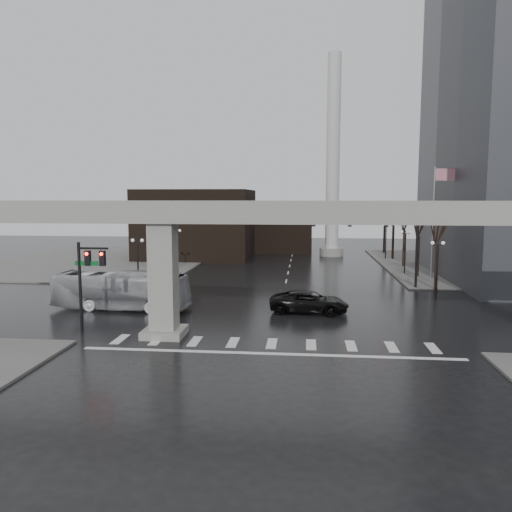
% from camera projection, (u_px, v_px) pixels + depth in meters
% --- Properties ---
extents(ground, '(160.00, 160.00, 0.00)m').
position_uv_depth(ground, '(273.00, 339.00, 31.53)').
color(ground, black).
rests_on(ground, ground).
extents(sidewalk_ne, '(28.00, 36.00, 0.15)m').
position_uv_depth(sidewalk_ne, '(491.00, 266.00, 64.56)').
color(sidewalk_ne, slate).
rests_on(sidewalk_ne, ground).
extents(sidewalk_nw, '(28.00, 36.00, 0.15)m').
position_uv_depth(sidewalk_nw, '(104.00, 261.00, 69.64)').
color(sidewalk_nw, slate).
rests_on(sidewalk_nw, ground).
extents(elevated_guideway, '(48.00, 2.60, 8.70)m').
position_uv_depth(elevated_guideway, '(294.00, 231.00, 30.60)').
color(elevated_guideway, gray).
rests_on(elevated_guideway, ground).
extents(building_far_left, '(16.00, 14.00, 10.00)m').
position_uv_depth(building_far_left, '(197.00, 224.00, 73.82)').
color(building_far_left, black).
rests_on(building_far_left, ground).
extents(building_far_mid, '(10.00, 10.00, 8.00)m').
position_uv_depth(building_far_mid, '(281.00, 227.00, 82.65)').
color(building_far_mid, black).
rests_on(building_far_mid, ground).
extents(smokestack, '(3.60, 3.60, 30.00)m').
position_uv_depth(smokestack, '(333.00, 168.00, 74.85)').
color(smokestack, beige).
rests_on(smokestack, ground).
extents(signal_mast_arm, '(12.12, 0.43, 8.00)m').
position_uv_depth(signal_mast_arm, '(378.00, 229.00, 48.55)').
color(signal_mast_arm, black).
rests_on(signal_mast_arm, ground).
extents(signal_left_pole, '(2.30, 0.30, 6.00)m').
position_uv_depth(signal_left_pole, '(88.00, 271.00, 32.75)').
color(signal_left_pole, black).
rests_on(signal_left_pole, ground).
extents(flagpole_assembly, '(2.06, 0.12, 12.00)m').
position_uv_depth(flagpole_assembly, '(436.00, 211.00, 50.90)').
color(flagpole_assembly, silver).
rests_on(flagpole_assembly, ground).
extents(lamp_right_0, '(1.22, 0.32, 5.11)m').
position_uv_depth(lamp_right_0, '(437.00, 260.00, 43.64)').
color(lamp_right_0, black).
rests_on(lamp_right_0, ground).
extents(lamp_right_1, '(1.22, 0.32, 5.11)m').
position_uv_depth(lamp_right_1, '(405.00, 245.00, 57.48)').
color(lamp_right_1, black).
rests_on(lamp_right_1, ground).
extents(lamp_right_2, '(1.22, 0.32, 5.11)m').
position_uv_depth(lamp_right_2, '(386.00, 236.00, 71.31)').
color(lamp_right_2, black).
rests_on(lamp_right_2, ground).
extents(lamp_left_0, '(1.22, 0.32, 5.11)m').
position_uv_depth(lamp_left_0, '(138.00, 256.00, 46.28)').
color(lamp_left_0, black).
rests_on(lamp_left_0, ground).
extents(lamp_left_1, '(1.22, 0.32, 5.11)m').
position_uv_depth(lamp_left_1, '(176.00, 243.00, 60.12)').
color(lamp_left_1, black).
rests_on(lamp_left_1, ground).
extents(lamp_left_2, '(1.22, 0.32, 5.11)m').
position_uv_depth(lamp_left_2, '(201.00, 234.00, 73.95)').
color(lamp_left_2, black).
rests_on(lamp_left_2, ground).
extents(tree_right_0, '(1.09, 1.58, 7.50)m').
position_uv_depth(tree_right_0, '(437.00, 262.00, 47.59)').
color(tree_right_0, black).
rests_on(tree_right_0, ground).
extents(tree_right_1, '(1.09, 1.61, 7.67)m').
position_uv_depth(tree_right_1, '(418.00, 252.00, 55.49)').
color(tree_right_1, black).
rests_on(tree_right_1, ground).
extents(tree_right_2, '(1.10, 1.63, 7.85)m').
position_uv_depth(tree_right_2, '(404.00, 245.00, 63.39)').
color(tree_right_2, black).
rests_on(tree_right_2, ground).
extents(tree_right_3, '(1.11, 1.66, 8.02)m').
position_uv_depth(tree_right_3, '(393.00, 239.00, 71.29)').
color(tree_right_3, black).
rests_on(tree_right_3, ground).
extents(tree_right_4, '(1.12, 1.69, 8.19)m').
position_uv_depth(tree_right_4, '(385.00, 234.00, 79.19)').
color(tree_right_4, black).
rests_on(tree_right_4, ground).
extents(pickup_truck, '(6.31, 3.39, 1.68)m').
position_uv_depth(pickup_truck, '(309.00, 302.00, 38.69)').
color(pickup_truck, black).
rests_on(pickup_truck, ground).
extents(city_bus, '(11.08, 3.21, 3.05)m').
position_uv_depth(city_bus, '(121.00, 291.00, 39.69)').
color(city_bus, '#B6B7BB').
rests_on(city_bus, ground).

